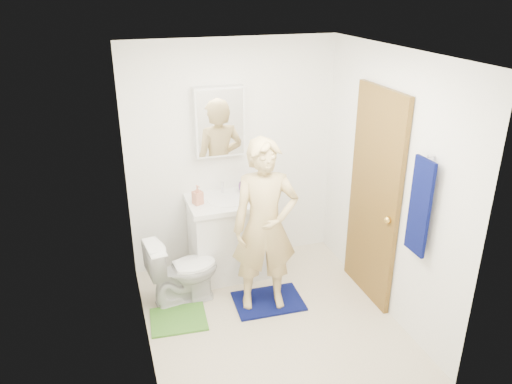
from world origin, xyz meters
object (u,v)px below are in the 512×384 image
towel (420,207)px  man (265,227)px  medicine_cabinet (219,122)px  soap_dispenser (198,195)px  toothbrush_cup (245,187)px  vanity_cabinet (228,239)px  toilet (183,270)px

towel → man: (-1.01, 0.81, -0.41)m
medicine_cabinet → soap_dispenser: size_ratio=3.58×
towel → toothbrush_cup: towel is taller
vanity_cabinet → man: bearing=-75.6°
vanity_cabinet → toilet: 0.66m
medicine_cabinet → man: size_ratio=0.43×
medicine_cabinet → toilet: bearing=-132.5°
toilet → medicine_cabinet: bearing=-49.9°
vanity_cabinet → toilet: bearing=-145.8°
medicine_cabinet → man: bearing=-79.1°
soap_dispenser → toothbrush_cup: 0.55m
toilet → man: man is taller
soap_dispenser → man: bearing=-54.4°
vanity_cabinet → soap_dispenser: size_ratio=4.09×
soap_dispenser → man: size_ratio=0.12×
soap_dispenser → toothbrush_cup: size_ratio=1.45×
toothbrush_cup → man: bearing=-93.9°
toothbrush_cup → vanity_cabinet: bearing=-151.7°
towel → soap_dispenser: size_ratio=4.09×
medicine_cabinet → soap_dispenser: (-0.30, -0.24, -0.65)m
vanity_cabinet → man: 0.83m
vanity_cabinet → soap_dispenser: bearing=-176.9°
man → vanity_cabinet: bearing=114.8°
towel → man: man is taller
toilet → toothbrush_cup: 1.07m
medicine_cabinet → soap_dispenser: 0.76m
toothbrush_cup → soap_dispenser: bearing=-165.3°
man → toothbrush_cup: bearing=96.6°
medicine_cabinet → toilet: 1.49m
man → towel: bearing=-28.2°
vanity_cabinet → soap_dispenser: 0.62m
vanity_cabinet → toothbrush_cup: size_ratio=5.93×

